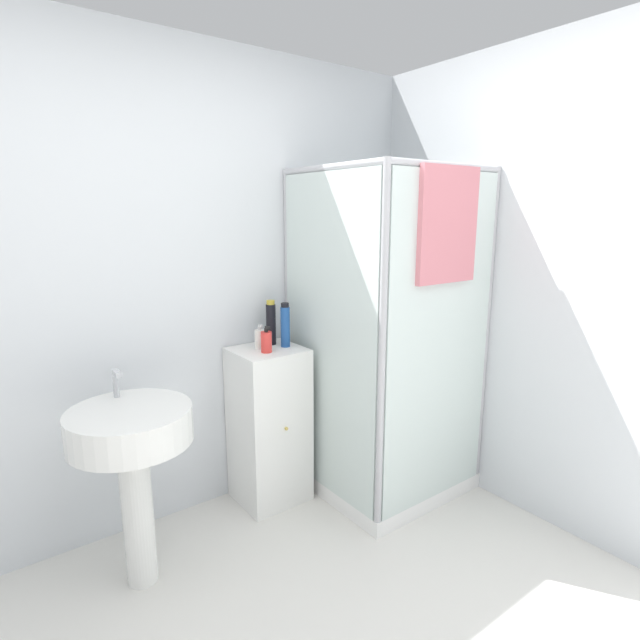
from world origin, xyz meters
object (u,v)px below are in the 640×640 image
object	(u,v)px
shampoo_bottle_tall_black	(271,323)
shampoo_bottle_blue	(285,325)
sink	(132,447)
lotion_bottle_white	(260,339)
soap_dispenser	(266,342)

from	to	relation	value
shampoo_bottle_tall_black	shampoo_bottle_blue	distance (m)	0.10
sink	shampoo_bottle_tall_black	xyz separation A→B (m)	(0.90, 0.31, 0.37)
shampoo_bottle_blue	lotion_bottle_white	world-z (taller)	shampoo_bottle_blue
soap_dispenser	shampoo_bottle_blue	xyz separation A→B (m)	(0.14, 0.04, 0.06)
sink	shampoo_bottle_tall_black	world-z (taller)	shampoo_bottle_tall_black
lotion_bottle_white	shampoo_bottle_tall_black	bearing A→B (deg)	23.43
shampoo_bottle_tall_black	shampoo_bottle_blue	bearing A→B (deg)	-68.52
sink	shampoo_bottle_tall_black	distance (m)	1.02
shampoo_bottle_tall_black	shampoo_bottle_blue	world-z (taller)	shampoo_bottle_tall_black
sink	lotion_bottle_white	distance (m)	0.89
lotion_bottle_white	soap_dispenser	bearing A→B (deg)	-94.36
shampoo_bottle_blue	soap_dispenser	bearing A→B (deg)	-166.07
soap_dispenser	lotion_bottle_white	size ratio (longest dim) A/B	1.05
sink	shampoo_bottle_blue	xyz separation A→B (m)	(0.93, 0.22, 0.37)
shampoo_bottle_tall_black	lotion_bottle_white	distance (m)	0.13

